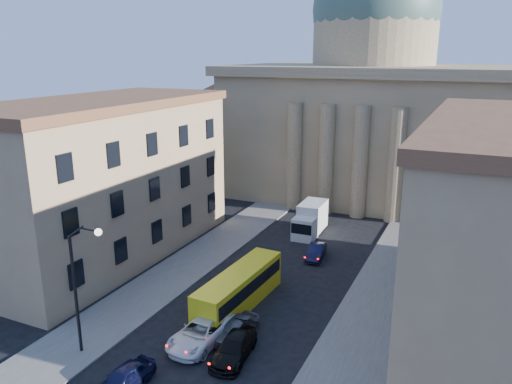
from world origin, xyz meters
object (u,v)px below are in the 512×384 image
street_lamp (80,279)px  city_bus (239,288)px  car_left_near (124,378)px  box_truck (310,220)px

street_lamp → city_bus: size_ratio=0.87×
car_left_near → box_truck: 28.76m
car_left_near → box_truck: bearing=94.0°
car_left_near → box_truck: size_ratio=0.69×
car_left_near → city_bus: (1.67, 11.40, 0.82)m
car_left_near → city_bus: 11.55m
street_lamp → box_truck: 27.86m
car_left_near → city_bus: size_ratio=0.40×
car_left_near → street_lamp: bearing=165.2°
city_bus → car_left_near: bearing=-95.3°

